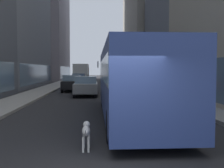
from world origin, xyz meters
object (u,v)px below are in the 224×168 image
dalmatian_dog (86,131)px  car_blue_hatchback (79,79)px  transit_bus (131,78)px  car_white_van (113,77)px  car_grey_wagon (86,86)px  car_red_coupe (112,83)px  box_truck (81,73)px  car_black_suv (72,83)px

dalmatian_dog → car_blue_hatchback: bearing=94.0°
transit_bus → car_white_van: 36.14m
car_grey_wagon → car_blue_hatchback: bearing=95.8°
dalmatian_dog → transit_bus: bearing=68.6°
car_red_coupe → box_truck: (-4.00, 18.22, 0.84)m
transit_bus → box_truck: bearing=97.1°
car_white_van → car_red_coupe: size_ratio=0.95×
car_white_van → box_truck: (-5.60, -3.80, 0.84)m
transit_bus → car_black_suv: bearing=105.0°
transit_bus → dalmatian_dog: bearing=-111.4°
transit_bus → car_white_van: size_ratio=2.91×
dalmatian_dog → box_truck: bearing=93.3°
transit_bus → car_grey_wagon: 10.34m
car_grey_wagon → car_red_coupe: size_ratio=1.07×
transit_bus → car_black_suv: (-4.00, 14.88, -0.95)m
car_white_van → box_truck: size_ratio=0.53×
car_blue_hatchback → car_grey_wagon: same height
car_white_van → box_truck: 6.82m
car_blue_hatchback → car_black_suv: same height
car_grey_wagon → car_black_suv: 5.12m
car_blue_hatchback → car_grey_wagon: size_ratio=0.93×
dalmatian_dog → car_grey_wagon: bearing=92.1°
car_red_coupe → car_black_suv: same height
transit_bus → car_white_van: bearing=87.5°
car_blue_hatchback → car_grey_wagon: 15.73m
car_blue_hatchback → box_truck: bearing=90.0°
box_truck → car_blue_hatchback: bearing=-90.0°
car_white_van → car_red_coupe: same height
car_red_coupe → dalmatian_dog: 18.88m
transit_bus → car_grey_wagon: size_ratio=2.60×
car_blue_hatchback → car_black_suv: size_ratio=0.91×
car_red_coupe → box_truck: 18.68m
car_grey_wagon → dalmatian_dog: size_ratio=4.62×
car_red_coupe → dalmatian_dog: car_red_coupe is taller
car_white_van → box_truck: box_truck is taller
car_grey_wagon → car_black_suv: size_ratio=0.97×
car_blue_hatchback → car_white_van: bearing=61.8°
car_red_coupe → car_black_suv: 4.08m
car_black_suv → dalmatian_dog: car_black_suv is taller
car_white_van → dalmatian_dog: 40.95m
transit_bus → car_blue_hatchback: (-4.00, 25.66, -0.96)m
box_truck → dalmatian_dog: 37.09m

